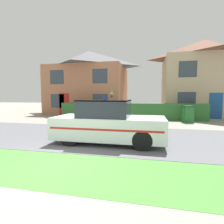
# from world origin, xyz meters

# --- Properties ---
(ground_plane) EXTENTS (80.00, 80.00, 0.00)m
(ground_plane) POSITION_xyz_m (0.00, 0.00, 0.00)
(ground_plane) COLOR gray
(road_strip) EXTENTS (28.00, 5.14, 0.01)m
(road_strip) POSITION_xyz_m (0.00, 3.60, 0.01)
(road_strip) COLOR #5B5B60
(road_strip) RESTS_ON ground
(lawn_verge) EXTENTS (28.00, 2.15, 0.01)m
(lawn_verge) POSITION_xyz_m (0.00, -0.04, 0.00)
(lawn_verge) COLOR #478438
(lawn_verge) RESTS_ON ground
(garden_hedge) EXTENTS (11.47, 0.68, 1.26)m
(garden_hedge) POSITION_xyz_m (0.88, 9.89, 0.63)
(garden_hedge) COLOR #2D662D
(garden_hedge) RESTS_ON ground
(police_car) EXTENTS (4.24, 1.77, 1.76)m
(police_car) POSITION_xyz_m (0.84, 2.62, 0.78)
(police_car) COLOR black
(police_car) RESTS_ON road_strip
(cat) EXTENTS (0.19, 0.33, 0.29)m
(cat) POSITION_xyz_m (0.93, 2.79, 1.89)
(cat) COLOR brown
(cat) RESTS_ON police_car
(house_left) EXTENTS (8.11, 6.31, 6.67)m
(house_left) POSITION_xyz_m (-4.12, 14.39, 3.40)
(house_left) COLOR #A86B4C
(house_left) RESTS_ON ground
(house_right) EXTENTS (7.61, 6.27, 7.12)m
(house_right) POSITION_xyz_m (7.39, 14.37, 3.62)
(house_right) COLOR tan
(house_right) RESTS_ON ground
(wheelie_bin) EXTENTS (0.77, 0.78, 1.17)m
(wheelie_bin) POSITION_xyz_m (5.03, 8.93, 0.59)
(wheelie_bin) COLOR #23662D
(wheelie_bin) RESTS_ON ground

